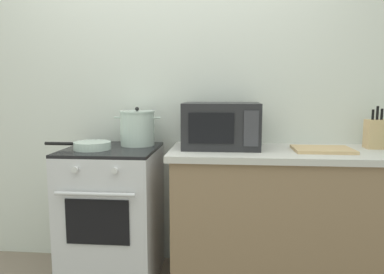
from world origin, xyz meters
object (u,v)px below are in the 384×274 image
at_px(stove, 113,214).
at_px(knife_block, 376,134).
at_px(frying_pan, 91,145).
at_px(cutting_board, 323,149).
at_px(microwave, 221,125).
at_px(stock_pot, 137,128).

xyz_separation_m(stove, knife_block, (1.75, 0.14, 0.56)).
xyz_separation_m(frying_pan, cutting_board, (1.48, 0.07, -0.02)).
distance_m(stove, cutting_board, 1.45).
distance_m(stove, microwave, 0.95).
bearing_deg(microwave, knife_block, 3.48).
bearing_deg(knife_block, stove, -175.38).
bearing_deg(stove, stock_pot, 42.02).
height_order(frying_pan, cutting_board, frying_pan).
height_order(stock_pot, cutting_board, stock_pot).
relative_size(stove, stock_pot, 2.83).
bearing_deg(stove, microwave, 6.20).
bearing_deg(cutting_board, frying_pan, -177.44).
relative_size(stove, cutting_board, 2.56).
distance_m(frying_pan, cutting_board, 1.48).
relative_size(stove, knife_block, 3.30).
relative_size(stove, microwave, 1.84).
height_order(stock_pot, microwave, microwave).
distance_m(frying_pan, knife_block, 1.87).
xyz_separation_m(stock_pot, microwave, (0.58, -0.05, 0.03)).
height_order(stock_pot, knife_block, knife_block).
relative_size(cutting_board, knife_block, 1.29).
relative_size(frying_pan, knife_block, 1.57).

